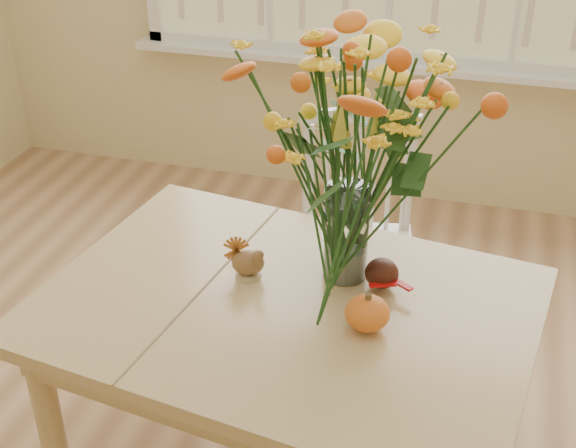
# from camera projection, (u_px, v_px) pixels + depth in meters

# --- Properties ---
(dining_table) EXTENTS (1.35, 1.05, 0.66)m
(dining_table) POSITION_uv_depth(u_px,v_px,m) (286.00, 330.00, 2.02)
(dining_table) COLOR tan
(dining_table) RESTS_ON floor
(windsor_chair) EXTENTS (0.46, 0.45, 0.85)m
(windsor_chair) POSITION_uv_depth(u_px,v_px,m) (356.00, 226.00, 2.66)
(windsor_chair) COLOR white
(windsor_chair) RESTS_ON floor
(flower_vase) EXTENTS (0.55, 0.55, 0.66)m
(flower_vase) POSITION_uv_depth(u_px,v_px,m) (350.00, 140.00, 1.88)
(flower_vase) COLOR white
(flower_vase) RESTS_ON dining_table
(pumpkin) EXTENTS (0.11, 0.11, 0.09)m
(pumpkin) POSITION_uv_depth(u_px,v_px,m) (367.00, 315.00, 1.85)
(pumpkin) COLOR #D15B18
(pumpkin) RESTS_ON dining_table
(turkey_figurine) EXTENTS (0.10, 0.09, 0.11)m
(turkey_figurine) POSITION_uv_depth(u_px,v_px,m) (248.00, 263.00, 2.05)
(turkey_figurine) COLOR #CCB78C
(turkey_figurine) RESTS_ON dining_table
(dark_gourd) EXTENTS (0.13, 0.09, 0.08)m
(dark_gourd) POSITION_uv_depth(u_px,v_px,m) (382.00, 275.00, 2.01)
(dark_gourd) COLOR #38160F
(dark_gourd) RESTS_ON dining_table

